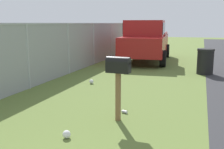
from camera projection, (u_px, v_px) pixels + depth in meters
name	position (u px, v px, depth m)	size (l,w,h in m)	color
mailbox	(118.00, 70.00, 5.35)	(0.23, 0.48, 1.31)	brown
pickup_truck	(146.00, 40.00, 13.85)	(5.55, 2.57, 2.09)	maroon
trash_bin	(205.00, 61.00, 10.48)	(0.65, 0.65, 0.99)	black
fence_section	(68.00, 47.00, 10.47)	(15.64, 0.07, 1.96)	#9EA3A8
litter_bag_midfield_b	(91.00, 82.00, 8.86)	(0.14, 0.14, 0.14)	silver
litter_can_far_scatter	(125.00, 112.00, 5.97)	(0.07, 0.07, 0.12)	silver
litter_bag_near_hydrant	(67.00, 134.00, 4.66)	(0.14, 0.14, 0.14)	silver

